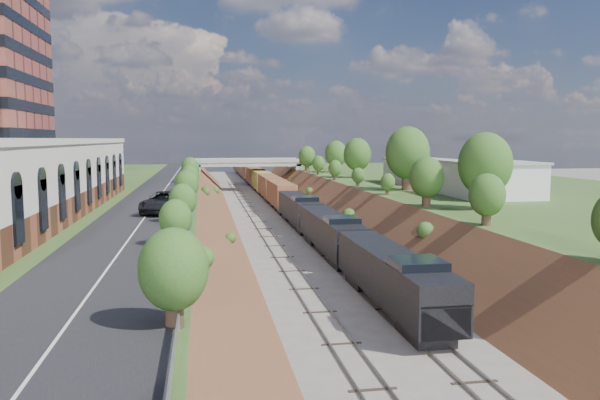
# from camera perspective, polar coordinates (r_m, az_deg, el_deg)

# --- Properties ---
(platform_left) EXTENTS (44.00, 180.00, 5.00)m
(platform_left) POSITION_cam_1_polar(r_m,az_deg,el_deg) (77.57, -26.35, -1.63)
(platform_left) COLOR #3E5B25
(platform_left) RESTS_ON ground
(platform_right) EXTENTS (44.00, 180.00, 5.00)m
(platform_right) POSITION_cam_1_polar(r_m,az_deg,el_deg) (86.02, 20.89, -0.71)
(platform_right) COLOR #3E5B25
(platform_right) RESTS_ON ground
(embankment_left) EXTENTS (10.00, 180.00, 10.00)m
(embankment_left) POSITION_cam_1_polar(r_m,az_deg,el_deg) (74.59, -9.83, -3.32)
(embankment_left) COLOR brown
(embankment_left) RESTS_ON ground
(embankment_right) EXTENTS (10.00, 180.00, 10.00)m
(embankment_right) POSITION_cam_1_polar(r_m,az_deg,el_deg) (77.62, 6.65, -2.91)
(embankment_right) COLOR brown
(embankment_right) RESTS_ON ground
(rail_left_track) EXTENTS (1.58, 180.00, 0.18)m
(rail_left_track) POSITION_cam_1_polar(r_m,az_deg,el_deg) (74.99, -3.39, -3.12)
(rail_left_track) COLOR gray
(rail_left_track) RESTS_ON ground
(rail_right_track) EXTENTS (1.58, 180.00, 0.18)m
(rail_right_track) POSITION_cam_1_polar(r_m,az_deg,el_deg) (75.71, 0.53, -3.02)
(rail_right_track) COLOR gray
(rail_right_track) RESTS_ON ground
(road) EXTENTS (8.00, 180.00, 0.10)m
(road) POSITION_cam_1_polar(r_m,az_deg,el_deg) (74.12, -13.38, 0.49)
(road) COLOR black
(road) RESTS_ON platform_left
(guardrail) EXTENTS (0.10, 171.00, 0.70)m
(guardrail) POSITION_cam_1_polar(r_m,az_deg,el_deg) (73.71, -10.22, 0.91)
(guardrail) COLOR #99999E
(guardrail) RESTS_ON platform_left
(overpass) EXTENTS (24.50, 8.30, 7.40)m
(overpass) POSITION_cam_1_polar(r_m,az_deg,el_deg) (136.21, -5.12, 3.01)
(overpass) COLOR gray
(overpass) RESTS_ON ground
(white_building_near) EXTENTS (9.00, 12.00, 4.00)m
(white_building_near) POSITION_cam_1_polar(r_m,az_deg,el_deg) (74.06, 17.80, 1.87)
(white_building_near) COLOR silver
(white_building_near) RESTS_ON platform_right
(white_building_far) EXTENTS (8.00, 10.00, 3.60)m
(white_building_far) POSITION_cam_1_polar(r_m,az_deg,el_deg) (93.94, 11.37, 2.73)
(white_building_far) COLOR silver
(white_building_far) RESTS_ON platform_right
(tree_right_large) EXTENTS (5.25, 5.25, 7.61)m
(tree_right_large) POSITION_cam_1_polar(r_m,az_deg,el_deg) (60.30, 17.60, 3.27)
(tree_right_large) COLOR #473323
(tree_right_large) RESTS_ON platform_right
(tree_left_crest) EXTENTS (2.45, 2.45, 3.55)m
(tree_left_crest) POSITION_cam_1_polar(r_m,az_deg,el_deg) (34.01, -11.69, -2.45)
(tree_left_crest) COLOR #473323
(tree_left_crest) RESTS_ON platform_left
(freight_train) EXTENTS (3.16, 194.51, 4.70)m
(freight_train) POSITION_cam_1_polar(r_m,az_deg,el_deg) (130.73, -3.77, 1.93)
(freight_train) COLOR black
(freight_train) RESTS_ON ground
(suv) EXTENTS (4.73, 7.65, 1.98)m
(suv) POSITION_cam_1_polar(r_m,az_deg,el_deg) (55.56, -13.08, -0.22)
(suv) COLOR black
(suv) RESTS_ON road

